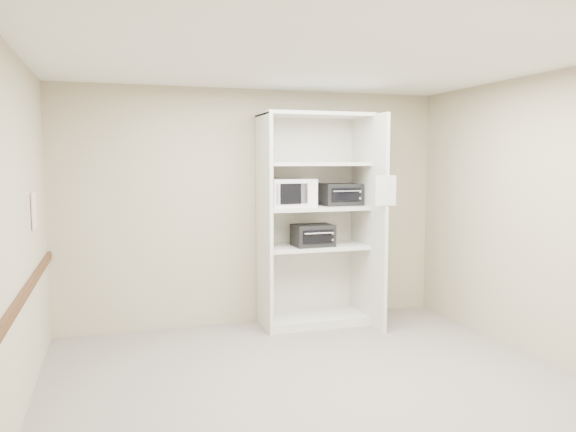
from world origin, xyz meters
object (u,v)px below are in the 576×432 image
object	(u,v)px
shelving_unit	(318,227)
microwave	(289,193)
toaster_oven_upper	(340,194)
toaster_oven_lower	(313,235)

from	to	relation	value
shelving_unit	microwave	distance (m)	0.52
toaster_oven_upper	shelving_unit	bearing A→B (deg)	-176.26
toaster_oven_upper	toaster_oven_lower	size ratio (longest dim) A/B	1.00
microwave	toaster_oven_lower	world-z (taller)	microwave
microwave	toaster_oven_lower	bearing A→B (deg)	-23.97
microwave	toaster_oven_lower	xyz separation A→B (m)	(0.25, -0.08, -0.48)
toaster_oven_upper	microwave	bearing A→B (deg)	177.77
microwave	shelving_unit	bearing A→B (deg)	-10.12
shelving_unit	toaster_oven_lower	distance (m)	0.14
toaster_oven_lower	microwave	bearing A→B (deg)	160.27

